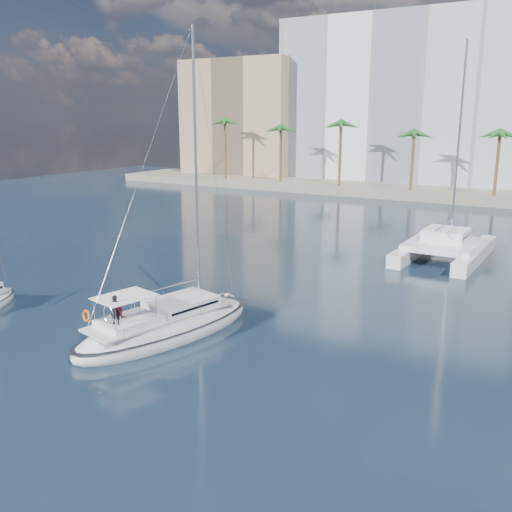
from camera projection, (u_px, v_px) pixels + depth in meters
The scene contains 9 objects.
ground at pixel (245, 324), 33.42m from camera, with size 160.00×160.00×0.00m, color black.
quay at pixel (461, 194), 84.26m from camera, with size 120.00×14.00×1.20m, color gray.
building_modern at pixel (409, 103), 97.01m from camera, with size 42.00×16.00×28.00m, color white.
building_tan_left at pixel (247, 121), 109.21m from camera, with size 22.00×14.00×22.00m, color tan.
palm_left at pixel (251, 126), 95.40m from camera, with size 3.60×3.60×12.30m.
palm_centre at pixel (461, 128), 78.60m from camera, with size 3.60×3.60×12.30m.
main_sloop at pixel (166, 327), 31.55m from camera, with size 6.22×12.23×17.36m.
catamaran at pixel (445, 245), 48.77m from camera, with size 6.40×12.50×18.03m.
seagull at pixel (227, 295), 37.15m from camera, with size 1.15×0.49×0.21m.
Camera 1 is at (16.60, -26.76, 11.89)m, focal length 40.00 mm.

